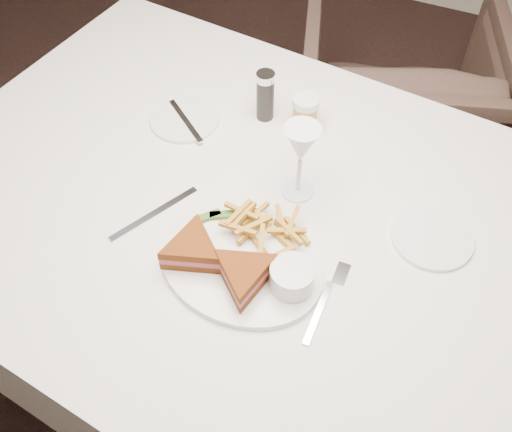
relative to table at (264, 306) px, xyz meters
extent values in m
plane|color=black|center=(-0.26, -0.30, -0.38)|extent=(5.00, 5.00, 0.00)
cube|color=silver|center=(0.00, 0.00, 0.00)|extent=(1.62, 1.18, 0.75)
imported|color=#443129|center=(0.08, 0.98, -0.03)|extent=(0.83, 0.80, 0.69)
ellipsoid|color=white|center=(0.01, -0.14, 0.38)|extent=(0.35, 0.28, 0.01)
cube|color=silver|center=(-0.20, -0.09, 0.38)|extent=(0.10, 0.19, 0.00)
cylinder|color=white|center=(-0.28, 0.18, 0.38)|extent=(0.16, 0.16, 0.01)
cylinder|color=white|center=(0.32, 0.07, 0.38)|extent=(0.16, 0.16, 0.01)
cylinder|color=black|center=(-0.12, 0.27, 0.44)|extent=(0.04, 0.04, 0.12)
cylinder|color=#C4772F|center=(-0.02, 0.27, 0.42)|extent=(0.06, 0.06, 0.08)
cube|color=#3E6222|center=(-0.07, -0.05, 0.40)|extent=(0.06, 0.04, 0.01)
cube|color=#3E6222|center=(-0.10, -0.07, 0.40)|extent=(0.05, 0.05, 0.01)
cylinder|color=white|center=(0.11, -0.14, 0.42)|extent=(0.08, 0.08, 0.05)
camera|label=1|loc=(0.27, -0.66, 1.27)|focal=40.00mm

